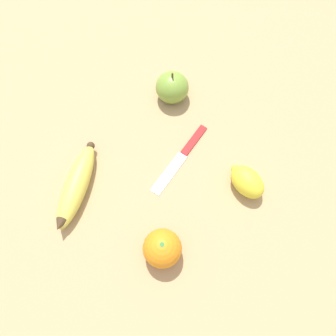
% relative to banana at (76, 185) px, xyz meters
% --- Properties ---
extents(ground_plane, '(3.00, 3.00, 0.00)m').
position_rel_banana_xyz_m(ground_plane, '(-0.00, -0.14, -0.02)').
color(ground_plane, tan).
extents(banana, '(0.20, 0.10, 0.04)m').
position_rel_banana_xyz_m(banana, '(0.00, 0.00, 0.00)').
color(banana, '#DBCC4C').
rests_on(banana, ground_plane).
extents(orange, '(0.07, 0.07, 0.07)m').
position_rel_banana_xyz_m(orange, '(-0.14, -0.17, 0.01)').
color(orange, orange).
rests_on(orange, ground_plane).
extents(apple, '(0.08, 0.08, 0.08)m').
position_rel_banana_xyz_m(apple, '(0.22, -0.21, 0.01)').
color(apple, olive).
rests_on(apple, ground_plane).
extents(lemon, '(0.10, 0.09, 0.05)m').
position_rel_banana_xyz_m(lemon, '(-0.02, -0.35, 0.00)').
color(lemon, yellow).
rests_on(lemon, ground_plane).
extents(paring_knife, '(0.16, 0.14, 0.01)m').
position_rel_banana_xyz_m(paring_knife, '(0.06, -0.22, -0.02)').
color(paring_knife, silver).
rests_on(paring_knife, ground_plane).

